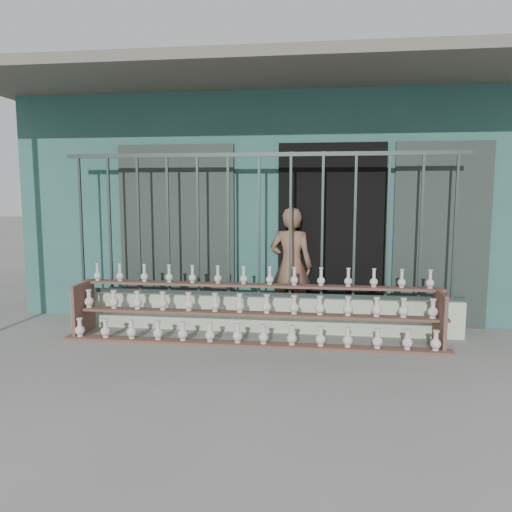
# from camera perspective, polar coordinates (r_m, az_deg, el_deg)

# --- Properties ---
(ground) EXTENTS (60.00, 60.00, 0.00)m
(ground) POSITION_cam_1_polar(r_m,az_deg,el_deg) (5.24, -1.46, -12.30)
(ground) COLOR slate
(workshop_building) EXTENTS (7.40, 6.60, 3.21)m
(workshop_building) POSITION_cam_1_polar(r_m,az_deg,el_deg) (9.14, 2.69, 6.39)
(workshop_building) COLOR #28554F
(workshop_building) RESTS_ON ground
(parapet_wall) EXTENTS (5.00, 0.20, 0.45)m
(parapet_wall) POSITION_cam_1_polar(r_m,az_deg,el_deg) (6.41, 0.35, -6.55)
(parapet_wall) COLOR #B2C7AA
(parapet_wall) RESTS_ON ground
(security_fence) EXTENTS (5.00, 0.04, 1.80)m
(security_fence) POSITION_cam_1_polar(r_m,az_deg,el_deg) (6.24, 0.36, 3.52)
(security_fence) COLOR #283330
(security_fence) RESTS_ON parapet_wall
(shelf_rack) EXTENTS (4.50, 0.68, 0.85)m
(shelf_rack) POSITION_cam_1_polar(r_m,az_deg,el_deg) (5.98, -0.32, -6.19)
(shelf_rack) COLOR brown
(shelf_rack) RESTS_ON ground
(elderly_woman) EXTENTS (0.62, 0.46, 1.57)m
(elderly_woman) POSITION_cam_1_polar(r_m,az_deg,el_deg) (6.66, 4.04, -1.15)
(elderly_woman) COLOR brown
(elderly_woman) RESTS_ON ground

